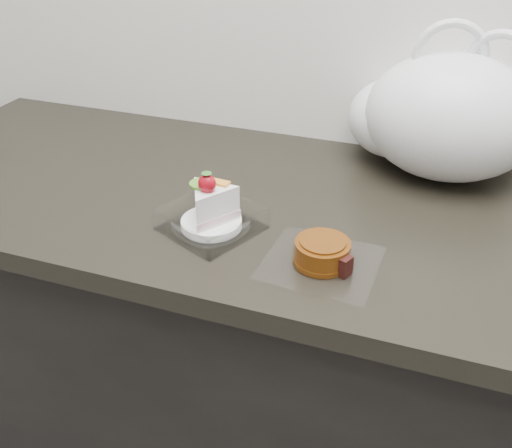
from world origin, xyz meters
The scene contains 4 objects.
counter centered at (0.00, 1.69, 0.45)m, with size 2.04×0.64×0.90m.
cake_tray centered at (-0.25, 1.55, 0.93)m, with size 0.19×0.19×0.11m.
mooncake_wrap centered at (-0.04, 1.52, 0.92)m, with size 0.19×0.18×0.04m.
plastic_bag centered at (0.10, 1.91, 1.02)m, with size 0.39×0.29×0.31m.
Camera 1 is at (0.11, 0.78, 1.43)m, focal length 40.00 mm.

